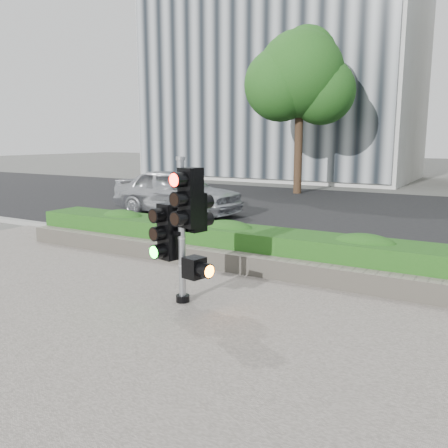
# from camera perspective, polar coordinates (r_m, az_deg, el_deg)

# --- Properties ---
(ground) EXTENTS (120.00, 120.00, 0.00)m
(ground) POSITION_cam_1_polar(r_m,az_deg,el_deg) (6.93, -1.46, -10.40)
(ground) COLOR #51514C
(ground) RESTS_ON ground
(sidewalk) EXTENTS (16.00, 11.00, 0.03)m
(sidewalk) POSITION_cam_1_polar(r_m,az_deg,el_deg) (5.16, -17.09, -18.26)
(sidewalk) COLOR #9E9389
(sidewalk) RESTS_ON ground
(road) EXTENTS (60.00, 13.00, 0.02)m
(road) POSITION_cam_1_polar(r_m,az_deg,el_deg) (16.06, 17.76, 1.03)
(road) COLOR black
(road) RESTS_ON ground
(curb) EXTENTS (60.00, 0.25, 0.12)m
(curb) POSITION_cam_1_polar(r_m,az_deg,el_deg) (9.60, 8.55, -4.24)
(curb) COLOR gray
(curb) RESTS_ON ground
(stone_wall) EXTENTS (12.00, 0.32, 0.34)m
(stone_wall) POSITION_cam_1_polar(r_m,az_deg,el_deg) (8.46, 5.38, -5.18)
(stone_wall) COLOR gray
(stone_wall) RESTS_ON sidewalk
(hedge) EXTENTS (12.00, 1.00, 0.68)m
(hedge) POSITION_cam_1_polar(r_m,az_deg,el_deg) (8.99, 7.16, -3.16)
(hedge) COLOR #3C8228
(hedge) RESTS_ON sidewalk
(building_left) EXTENTS (16.00, 9.00, 15.00)m
(building_left) POSITION_cam_1_polar(r_m,az_deg,el_deg) (31.50, 7.21, 19.39)
(building_left) COLOR #B7B7B2
(building_left) RESTS_ON ground
(tree_left) EXTENTS (4.61, 4.03, 7.34)m
(tree_left) POSITION_cam_1_polar(r_m,az_deg,el_deg) (21.73, 9.17, 16.98)
(tree_left) COLOR black
(tree_left) RESTS_ON ground
(traffic_signal) EXTENTS (0.78, 0.62, 2.16)m
(traffic_signal) POSITION_cam_1_polar(r_m,az_deg,el_deg) (6.93, -4.77, 0.08)
(traffic_signal) COLOR black
(traffic_signal) RESTS_ON sidewalk
(car_silver) EXTENTS (4.39, 1.82, 1.49)m
(car_silver) POSITION_cam_1_polar(r_m,az_deg,el_deg) (15.36, -5.67, 3.91)
(car_silver) COLOR silver
(car_silver) RESTS_ON road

